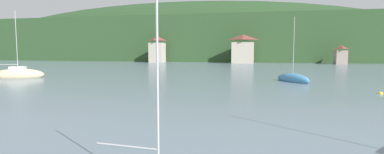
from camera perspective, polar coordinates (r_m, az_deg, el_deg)
wooded_hillside at (r=147.85m, az=3.28°, el=6.23°), size 352.00×70.41×46.15m
shore_building_west at (r=105.06m, az=-6.64°, el=5.18°), size 4.91×5.18×9.13m
shore_building_westcentral at (r=99.49m, az=9.65°, el=5.22°), size 7.35×5.41×9.37m
shore_building_central at (r=101.85m, az=26.39°, el=3.76°), size 3.30×4.45×5.75m
sailboat_far_0 at (r=43.10m, az=18.61°, el=-0.39°), size 4.73×5.64×9.23m
sailboat_far_4 at (r=53.90m, az=-30.16°, el=0.41°), size 7.66×5.53×10.87m
mooring_buoy_far at (r=35.21m, az=32.21°, el=-2.73°), size 0.47×0.47×0.47m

